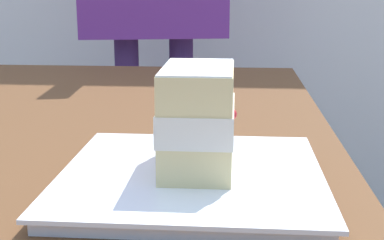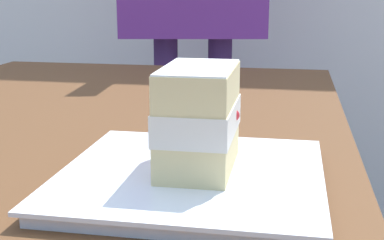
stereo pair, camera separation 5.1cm
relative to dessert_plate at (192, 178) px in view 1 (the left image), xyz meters
name	(u,v)px [view 1 (the left image)]	position (x,y,z in m)	size (l,w,h in m)	color
dessert_plate	(192,178)	(0.00, 0.00, 0.00)	(0.25, 0.25, 0.02)	white
cake_slice	(198,118)	(-0.01, 0.00, 0.06)	(0.11, 0.08, 0.10)	#EAD18C
dessert_fork	(164,133)	(-0.17, -0.05, 0.00)	(0.17, 0.02, 0.01)	silver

